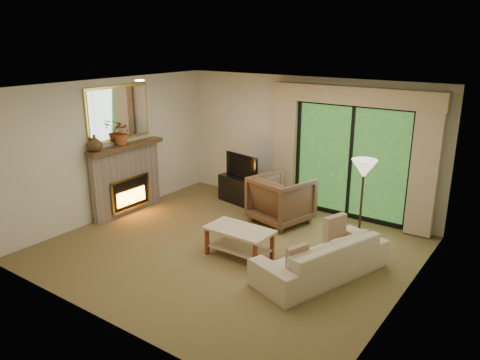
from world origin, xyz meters
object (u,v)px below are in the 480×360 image
Objects in this scene: sofa at (321,256)px; coffee_table at (239,243)px; armchair at (281,199)px; media_console at (245,190)px.

coffee_table is (-1.31, -0.18, -0.07)m from sofa.
sofa is at bearing 151.37° from armchair.
armchair reaches higher than media_console.
sofa is 1.33m from coffee_table.
armchair reaches higher than sofa.
sofa is at bearing 8.31° from coffee_table.
media_console reaches higher than coffee_table.
media_console is 1.13× the size of armchair.
sofa is (2.66, -1.90, 0.03)m from media_console.
armchair reaches higher than coffee_table.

